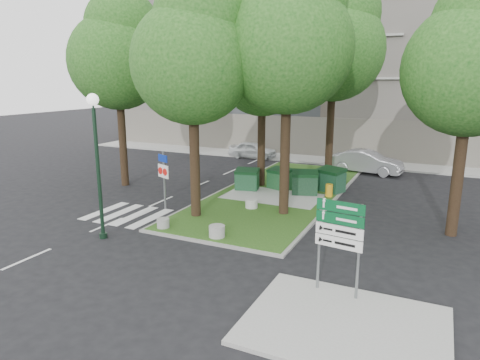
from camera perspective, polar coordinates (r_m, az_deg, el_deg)
The scene contains 26 objects.
ground at distance 16.94m, azimuth -5.87°, elevation -8.11°, with size 120.00×120.00×0.00m, color black.
median_island at distance 23.60m, azimuth 5.23°, elevation -1.71°, with size 6.00×16.00×0.12m, color #1D4814.
median_kerb at distance 23.61m, azimuth 5.23°, elevation -1.73°, with size 6.30×16.30×0.10m, color gray.
sidewalk_corner at distance 11.81m, azimuth 13.78°, elevation -18.29°, with size 5.00×4.00×0.12m, color #999993.
building_sidewalk at distance 33.55m, azimuth 10.63°, elevation 2.64°, with size 42.00×3.00×0.12m, color #999993.
zebra_crossing at distance 20.13m, azimuth -12.86°, elevation -4.84°, with size 5.00×3.00×0.01m, color silver.
apartment_building at distance 40.33m, azimuth 13.98°, elevation 15.59°, with size 41.00×12.00×16.00m, color #BCB28D.
tree_median_near_left at distance 18.72m, azimuth -6.08°, elevation 16.78°, with size 5.20×5.20×10.53m.
tree_median_near_right at distance 19.11m, azimuth 6.73°, elevation 18.71°, with size 5.60×5.60×11.46m.
tree_median_mid at distance 24.30m, azimuth 3.25°, elevation 15.24°, with size 4.80×4.80×9.99m.
tree_median_far at distance 26.27m, azimuth 12.70°, elevation 17.74°, with size 5.80×5.80×11.93m.
tree_street_left at distance 25.68m, azimuth -15.85°, elevation 16.18°, with size 5.40×5.40×11.00m.
tree_street_right at distance 18.54m, azimuth 28.83°, elevation 14.26°, with size 5.00×5.00×10.06m.
dumpster_a at distance 23.86m, azimuth 0.95°, elevation 0.08°, with size 1.45×1.16×1.20m.
dumpster_b at distance 24.13m, azimuth 5.34°, elevation 0.17°, with size 1.50×1.25×1.19m.
dumpster_c at distance 23.18m, azimuth 8.63°, elevation -0.36°, with size 1.62×1.34×1.29m.
dumpster_d at distance 24.03m, azimuth 12.01°, elevation 0.03°, with size 1.70×1.48×1.33m.
bollard_left at distance 18.21m, azimuth -10.21°, elevation -5.66°, with size 0.53×0.53×0.38m, color gray.
bollard_right at distance 16.91m, azimuth -3.10°, elevation -6.83°, with size 0.63×0.63×0.45m, color #979692.
bollard_mid at distance 20.58m, azimuth 1.55°, elevation -3.14°, with size 0.59×0.59×0.42m, color #AFAFAA.
litter_bin at distance 22.98m, azimuth 11.79°, elevation -1.35°, with size 0.38×0.38×0.66m, color gold.
street_lamp at distance 17.13m, azimuth -18.58°, elevation 3.86°, with size 0.45×0.45×5.65m.
traffic_sign_pole at distance 20.69m, azimuth -10.11°, elevation 1.02°, with size 0.80×0.38×2.85m.
directional_sign at distance 12.41m, azimuth 13.11°, elevation -6.89°, with size 1.38×0.25×2.77m.
car_white at distance 34.11m, azimuth 1.71°, elevation 4.04°, with size 1.53×3.81×1.30m, color silver.
car_silver at distance 29.76m, azimuth 16.53°, elevation 2.34°, with size 1.62×4.65×1.53m, color gray.
Camera 1 is at (8.24, -13.44, 6.19)m, focal length 32.00 mm.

